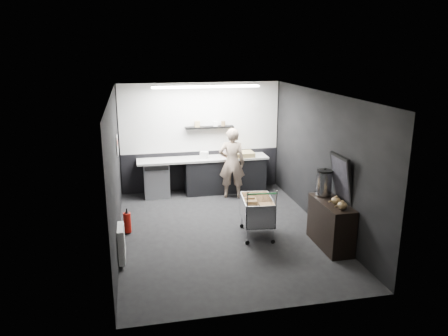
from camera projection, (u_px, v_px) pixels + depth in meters
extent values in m
plane|color=black|center=(223.00, 231.00, 8.64)|extent=(5.50, 5.50, 0.00)
plane|color=white|center=(223.00, 94.00, 7.91)|extent=(5.50, 5.50, 0.00)
plane|color=black|center=(201.00, 137.00, 10.87)|extent=(5.50, 0.00, 5.50)
plane|color=black|center=(267.00, 220.00, 5.68)|extent=(5.50, 0.00, 5.50)
plane|color=black|center=(115.00, 172.00, 7.88)|extent=(0.00, 5.50, 5.50)
plane|color=black|center=(322.00, 160.00, 8.67)|extent=(0.00, 5.50, 5.50)
cube|color=silver|center=(200.00, 117.00, 10.71)|extent=(3.95, 0.02, 1.70)
cube|color=black|center=(201.00, 170.00, 11.08)|extent=(3.95, 0.02, 1.00)
cube|color=black|center=(209.00, 127.00, 10.71)|extent=(1.20, 0.22, 0.04)
cylinder|color=white|center=(256.00, 104.00, 10.90)|extent=(0.20, 0.03, 0.20)
cube|color=silver|center=(117.00, 145.00, 9.05)|extent=(0.02, 0.30, 0.40)
cube|color=red|center=(117.00, 142.00, 9.03)|extent=(0.02, 0.22, 0.10)
cube|color=white|center=(121.00, 243.00, 7.31)|extent=(0.10, 0.50, 0.60)
cube|color=white|center=(206.00, 87.00, 9.66)|extent=(2.40, 0.20, 0.04)
cube|color=black|center=(225.00, 175.00, 10.91)|extent=(2.00, 0.56, 0.85)
cube|color=#B3B3AE|center=(203.00, 159.00, 10.68)|extent=(3.20, 0.60, 0.05)
cube|color=#9EA0A5|center=(156.00, 179.00, 10.57)|extent=(0.60, 0.58, 0.85)
cube|color=black|center=(157.00, 169.00, 10.20)|extent=(0.56, 0.02, 0.10)
imported|color=beige|center=(232.00, 163.00, 10.39)|extent=(0.70, 0.53, 1.71)
cube|color=silver|center=(257.00, 220.00, 8.38)|extent=(0.65, 0.92, 0.02)
cube|color=silver|center=(243.00, 211.00, 8.26)|extent=(0.12, 0.86, 0.46)
cube|color=silver|center=(271.00, 209.00, 8.37)|extent=(0.12, 0.86, 0.46)
cube|color=silver|center=(264.00, 218.00, 7.92)|extent=(0.56, 0.08, 0.46)
cube|color=silver|center=(251.00, 202.00, 8.71)|extent=(0.56, 0.08, 0.46)
cylinder|color=silver|center=(250.00, 236.00, 8.00)|extent=(0.02, 0.02, 0.30)
cylinder|color=silver|center=(275.00, 234.00, 8.09)|extent=(0.02, 0.02, 0.30)
cylinder|color=silver|center=(240.00, 220.00, 8.73)|extent=(0.02, 0.02, 0.30)
cylinder|color=silver|center=(263.00, 219.00, 8.83)|extent=(0.02, 0.02, 0.30)
cylinder|color=#227D3B|center=(265.00, 194.00, 7.73)|extent=(0.56, 0.10, 0.03)
cube|color=olive|center=(250.00, 209.00, 8.39)|extent=(0.28, 0.33, 0.39)
cube|color=olive|center=(266.00, 213.00, 8.24)|extent=(0.25, 0.31, 0.35)
cylinder|color=black|center=(250.00, 243.00, 8.03)|extent=(0.08, 0.04, 0.08)
cylinder|color=black|center=(240.00, 227.00, 8.77)|extent=(0.08, 0.04, 0.08)
cylinder|color=black|center=(275.00, 241.00, 8.13)|extent=(0.08, 0.04, 0.08)
cylinder|color=black|center=(263.00, 225.00, 8.87)|extent=(0.08, 0.04, 0.08)
cube|color=black|center=(331.00, 224.00, 7.89)|extent=(0.43, 1.14, 0.85)
cylinder|color=silver|center=(324.00, 183.00, 8.07)|extent=(0.28, 0.28, 0.44)
cylinder|color=black|center=(325.00, 171.00, 8.01)|extent=(0.28, 0.28, 0.04)
sphere|color=black|center=(325.00, 169.00, 8.00)|extent=(0.05, 0.05, 0.05)
ellipsoid|color=brown|center=(336.00, 201.00, 7.62)|extent=(0.17, 0.17, 0.14)
ellipsoid|color=brown|center=(342.00, 206.00, 7.40)|extent=(0.17, 0.17, 0.14)
cube|color=black|center=(342.00, 178.00, 7.74)|extent=(0.20, 0.66, 0.85)
cube|color=black|center=(340.00, 178.00, 7.74)|extent=(0.14, 0.57, 0.73)
cylinder|color=#B6150C|center=(127.00, 223.00, 8.50)|extent=(0.15, 0.15, 0.39)
cone|color=black|center=(127.00, 212.00, 8.44)|extent=(0.10, 0.10, 0.06)
cylinder|color=black|center=(127.00, 210.00, 8.43)|extent=(0.03, 0.03, 0.06)
cube|color=tan|center=(242.00, 154.00, 10.81)|extent=(0.58, 0.44, 0.11)
cylinder|color=beige|center=(225.00, 153.00, 10.76)|extent=(0.20, 0.20, 0.20)
cube|color=white|center=(204.00, 155.00, 10.61)|extent=(0.23, 0.20, 0.17)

